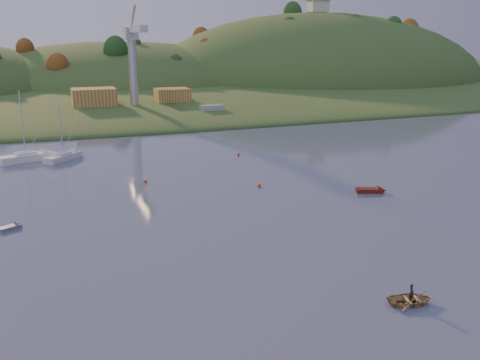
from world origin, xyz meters
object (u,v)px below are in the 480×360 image
object	(u,v)px
sailboat_far	(26,157)
grey_dinghy	(14,227)
sailboat_near	(63,156)
canoe	(411,300)
red_tender	(375,190)

from	to	relation	value
sailboat_far	grey_dinghy	distance (m)	34.35
sailboat_near	grey_dinghy	bearing A→B (deg)	-147.14
canoe	grey_dinghy	bearing A→B (deg)	56.92
sailboat_near	canoe	bearing A→B (deg)	-115.04
red_tender	grey_dinghy	size ratio (longest dim) A/B	1.52
sailboat_near	sailboat_far	size ratio (longest dim) A/B	0.85
red_tender	sailboat_near	bearing A→B (deg)	159.04
canoe	red_tender	size ratio (longest dim) A/B	0.86
sailboat_far	canoe	world-z (taller)	sailboat_far
sailboat_far	canoe	bearing A→B (deg)	-85.45
sailboat_far	red_tender	bearing A→B (deg)	-59.36
sailboat_far	grey_dinghy	size ratio (longest dim) A/B	4.23
canoe	sailboat_near	bearing A→B (deg)	31.90
grey_dinghy	canoe	bearing A→B (deg)	-73.31
sailboat_near	red_tender	bearing A→B (deg)	-87.67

